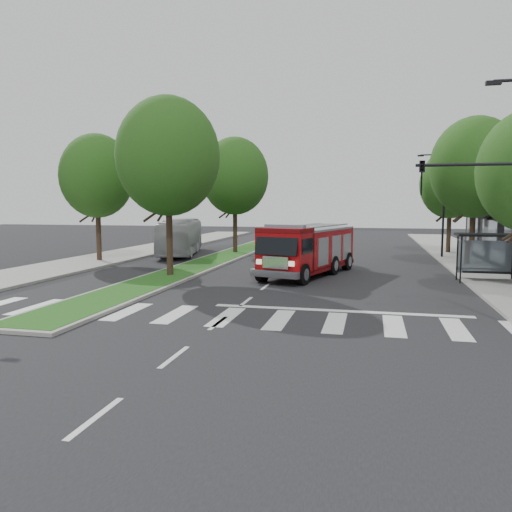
{
  "coord_description": "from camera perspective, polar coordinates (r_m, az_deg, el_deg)",
  "views": [
    {
      "loc": [
        5.17,
        -20.41,
        4.16
      ],
      "look_at": [
        0.04,
        1.72,
        1.8
      ],
      "focal_mm": 35.0,
      "sensor_mm": 36.0,
      "label": 1
    }
  ],
  "objects": [
    {
      "name": "streetlight_right_far",
      "position": [
        40.74,
        20.47,
        6.01
      ],
      "size": [
        2.11,
        0.2,
        8.0
      ],
      "color": "black",
      "rests_on": "ground"
    },
    {
      "name": "tree_right_mid",
      "position": [
        35.06,
        23.75,
        9.24
      ],
      "size": [
        5.6,
        5.6,
        9.72
      ],
      "color": "black",
      "rests_on": "ground"
    },
    {
      "name": "city_bus",
      "position": [
        41.79,
        -8.62,
        2.18
      ],
      "size": [
        4.98,
        10.89,
        2.95
      ],
      "primitive_type": "imported",
      "rotation": [
        0.0,
        0.0,
        0.24
      ],
      "color": "#ADADB1",
      "rests_on": "ground"
    },
    {
      "name": "median",
      "position": [
        40.21,
        -3.15,
        0.1
      ],
      "size": [
        3.0,
        50.0,
        0.15
      ],
      "color": "gray",
      "rests_on": "ground"
    },
    {
      "name": "fire_engine",
      "position": [
        29.28,
        6.01,
        0.66
      ],
      "size": [
        5.05,
        9.31,
        3.1
      ],
      "rotation": [
        0.0,
        0.0,
        -0.29
      ],
      "color": "#5B0406",
      "rests_on": "ground"
    },
    {
      "name": "sidewalk_right",
      "position": [
        31.55,
        26.38,
        -2.13
      ],
      "size": [
        5.0,
        80.0,
        0.15
      ],
      "primitive_type": "cube",
      "color": "gray",
      "rests_on": "ground"
    },
    {
      "name": "tree_left_mid",
      "position": [
        37.71,
        -17.74,
        8.7
      ],
      "size": [
        5.2,
        5.2,
        9.16
      ],
      "color": "black",
      "rests_on": "ground"
    },
    {
      "name": "tree_median_far",
      "position": [
        41.99,
        -2.43,
        9.1
      ],
      "size": [
        5.6,
        5.6,
        9.72
      ],
      "color": "black",
      "rests_on": "ground"
    },
    {
      "name": "ground",
      "position": [
        21.46,
        -1.15,
        -5.25
      ],
      "size": [
        140.0,
        140.0,
        0.0
      ],
      "primitive_type": "plane",
      "color": "black",
      "rests_on": "ground"
    },
    {
      "name": "tree_median_near",
      "position": [
        28.8,
        -10.02,
        11.13
      ],
      "size": [
        5.8,
        5.8,
        10.16
      ],
      "color": "black",
      "rests_on": "ground"
    },
    {
      "name": "tree_right_far",
      "position": [
        44.89,
        21.35,
        7.67
      ],
      "size": [
        5.0,
        5.0,
        8.73
      ],
      "color": "black",
      "rests_on": "ground"
    },
    {
      "name": "bus_shelter",
      "position": [
        29.26,
        24.91,
        1.22
      ],
      "size": [
        3.2,
        1.6,
        2.61
      ],
      "color": "black",
      "rests_on": "ground"
    },
    {
      "name": "sidewalk_left",
      "position": [
        36.45,
        -19.72,
        -0.85
      ],
      "size": [
        5.0,
        80.0,
        0.15
      ],
      "primitive_type": "cube",
      "color": "gray",
      "rests_on": "ground"
    }
  ]
}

